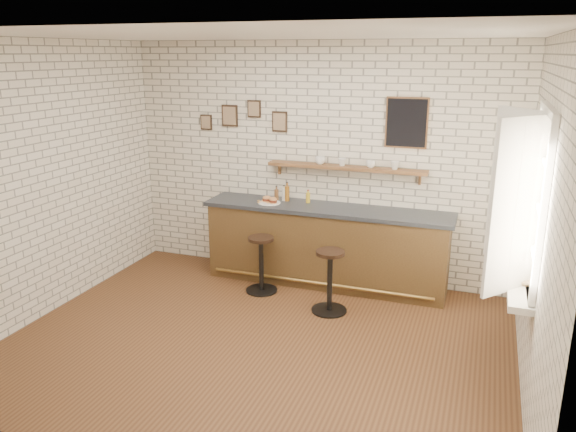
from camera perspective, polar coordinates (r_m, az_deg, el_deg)
name	(u,v)px	position (r m, az deg, el deg)	size (l,w,h in m)	color
ground	(258,341)	(5.90, -3.03, -12.59)	(5.00, 5.00, 0.00)	brown
bar_counter	(326,246)	(7.10, 3.89, -3.01)	(3.10, 0.65, 1.01)	#513B1E
sandwich_plate	(269,203)	(7.11, -1.92, 1.36)	(0.28, 0.28, 0.01)	white
ciabatta_sandwich	(270,200)	(7.10, -1.85, 1.68)	(0.23, 0.17, 0.07)	tan
potato_chips	(268,202)	(7.12, -2.05, 1.43)	(0.25, 0.20, 0.00)	#E3AA50
bitters_bottle_brown	(276,194)	(7.26, -1.18, 2.22)	(0.06, 0.06, 0.18)	brown
bitters_bottle_white	(284,194)	(7.22, -0.41, 2.22)	(0.05, 0.05, 0.20)	beige
bitters_bottle_amber	(287,193)	(7.20, -0.09, 2.33)	(0.06, 0.06, 0.25)	#975B18
condiment_bottle_yellow	(308,197)	(7.12, 2.05, 1.91)	(0.05, 0.05, 0.17)	gold
bar_stool_left	(261,262)	(6.90, -2.74, -4.73)	(0.39, 0.39, 0.70)	black
bar_stool_right	(330,279)	(6.38, 4.26, -6.43)	(0.41, 0.41, 0.73)	black
wall_shelf	(346,168)	(6.99, 5.89, 4.90)	(2.00, 0.18, 0.18)	brown
shelf_cup_a	(320,160)	(7.06, 3.28, 5.66)	(0.12, 0.12, 0.10)	white
shelf_cup_b	(342,162)	(6.99, 5.52, 5.48)	(0.10, 0.10, 0.09)	white
shelf_cup_c	(371,164)	(6.91, 8.40, 5.24)	(0.11, 0.11, 0.09)	white
shelf_cup_d	(395,165)	(6.86, 10.81, 5.07)	(0.10, 0.10, 0.10)	white
back_wall_decor	(335,120)	(7.02, 4.79, 9.67)	(2.96, 0.02, 0.56)	black
window_sill	(519,280)	(5.43, 22.37, -6.04)	(0.20, 1.35, 0.06)	white
casement_window	(523,198)	(5.20, 22.79, 1.68)	(0.40, 1.30, 1.56)	white
book_lower	(517,280)	(5.31, 22.24, -6.03)	(0.18, 0.24, 0.02)	tan
book_upper	(517,277)	(5.32, 22.26, -5.75)	(0.18, 0.25, 0.02)	tan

